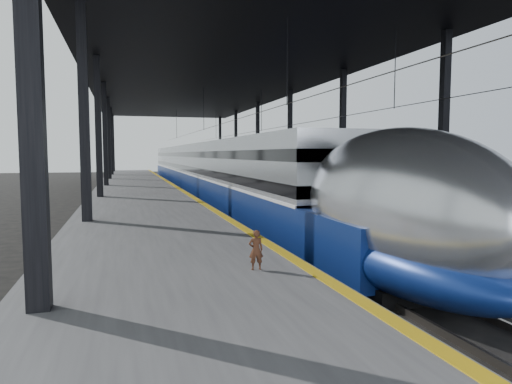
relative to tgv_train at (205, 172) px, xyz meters
name	(u,v)px	position (x,y,z in m)	size (l,w,h in m)	color
ground	(281,269)	(-2.00, -24.65, -1.99)	(160.00, 160.00, 0.00)	black
platform	(139,196)	(-5.50, -4.65, -1.49)	(6.00, 80.00, 1.00)	#4C4C4F
yellow_strip	(179,188)	(-2.70, -4.65, -0.99)	(0.30, 80.00, 0.01)	gold
rails	(249,199)	(2.50, -4.65, -1.91)	(6.52, 80.00, 0.16)	slate
canopy	(214,75)	(-0.10, -4.65, 7.12)	(18.00, 75.00, 9.47)	black
tgv_train	(205,172)	(0.00, 0.00, 0.00)	(2.97, 65.20, 4.26)	#B7BABF
second_train	(238,167)	(5.00, 8.77, 0.07)	(2.96, 56.05, 4.07)	navy
child	(256,250)	(-3.81, -28.21, -0.56)	(0.31, 0.21, 0.86)	#4B2919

